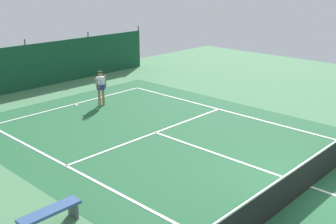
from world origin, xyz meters
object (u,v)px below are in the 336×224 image
object	(u,v)px
tennis_player	(101,86)
courtside_bench	(50,214)
tennis_net	(312,171)
parked_car	(17,64)

from	to	relation	value
tennis_player	courtside_bench	bearing A→B (deg)	61.18
tennis_player	tennis_net	bearing A→B (deg)	101.98
tennis_player	parked_car	bearing A→B (deg)	-74.37
parked_car	courtside_bench	size ratio (longest dim) A/B	2.72
tennis_net	tennis_player	bearing A→B (deg)	85.70
tennis_net	parked_car	distance (m)	19.00
tennis_player	courtside_bench	world-z (taller)	tennis_player
tennis_net	tennis_player	distance (m)	10.87
tennis_player	parked_car	size ratio (longest dim) A/B	0.38
tennis_player	parked_car	xyz separation A→B (m)	(0.09, 8.15, -0.12)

